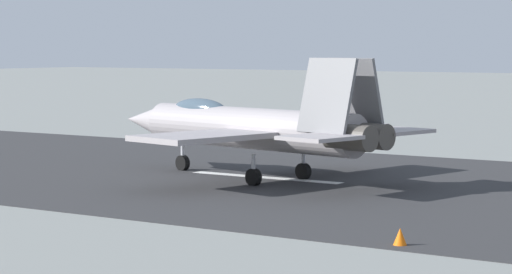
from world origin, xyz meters
The scene contains 4 objects.
ground_plane centered at (0.00, 0.00, 0.00)m, with size 400.00×400.00×0.00m, color gray.
runway_strip centered at (-0.02, 0.00, 0.01)m, with size 240.00×26.00×0.02m.
fighter_jet centered at (0.87, 0.77, 2.42)m, with size 17.37×13.83×5.62m.
marker_cone_near centered at (-12.30, 12.16, 0.28)m, with size 0.44×0.44×0.55m, color orange.
Camera 1 is at (-26.77, 41.94, 6.08)m, focal length 76.10 mm.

